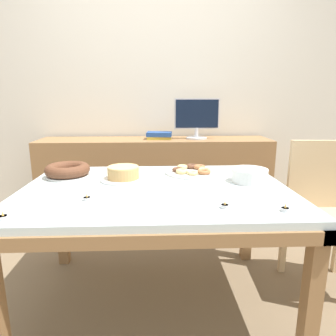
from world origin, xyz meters
The scene contains 15 objects.
ground_plane centered at (0.00, 0.00, 0.00)m, with size 12.00×12.00×0.00m, color #7A664C.
wall_back centered at (0.00, 1.53, 1.30)m, with size 8.00×0.10×2.60m, color silver.
dining_table centered at (0.00, 0.00, 0.64)m, with size 1.50×1.07×0.72m.
chair centered at (1.07, 0.15, 0.52)m, with size 0.44×0.44×0.94m.
sideboard centered at (0.00, 1.23, 0.41)m, with size 2.18×0.44×0.82m.
computer_monitor centered at (0.40, 1.23, 1.01)m, with size 0.42×0.20×0.38m.
book_stack centered at (0.04, 1.23, 0.86)m, with size 0.25×0.18×0.07m.
cake_chocolate_round centered at (-0.19, 0.15, 0.76)m, with size 0.28×0.28×0.09m.
cake_golden_bundt centered at (-0.55, 0.24, 0.76)m, with size 0.27×0.27×0.08m.
pastry_platter centered at (0.24, 0.30, 0.74)m, with size 0.36×0.36×0.04m.
plate_stack centered at (0.55, 0.08, 0.76)m, with size 0.21×0.21×0.08m.
tealight_right_edge centered at (-0.62, -0.43, 0.73)m, with size 0.04×0.04×0.04m.
tealight_left_edge centered at (-0.33, -0.21, 0.73)m, with size 0.04×0.04×0.04m.
tealight_near_front centered at (0.56, -0.39, 0.73)m, with size 0.04×0.04×0.04m.
tealight_near_cakes centered at (0.31, -0.34, 0.73)m, with size 0.04×0.04×0.04m.
Camera 1 is at (0.00, -1.60, 1.21)m, focal length 32.00 mm.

